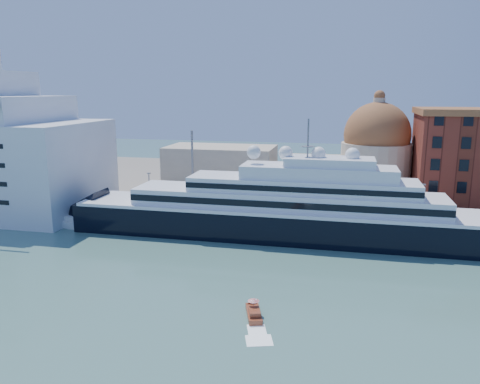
# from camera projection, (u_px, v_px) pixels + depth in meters

# --- Properties ---
(ground) EXTENTS (400.00, 400.00, 0.00)m
(ground) POSITION_uv_depth(u_px,v_px,m) (248.00, 279.00, 74.21)
(ground) COLOR #3B6760
(ground) RESTS_ON ground
(quay) EXTENTS (180.00, 10.00, 2.50)m
(quay) POSITION_uv_depth(u_px,v_px,m) (279.00, 216.00, 106.36)
(quay) COLOR gray
(quay) RESTS_ON ground
(land) EXTENTS (260.00, 72.00, 2.00)m
(land) POSITION_uv_depth(u_px,v_px,m) (297.00, 183.00, 145.50)
(land) COLOR slate
(land) RESTS_ON ground
(quay_fence) EXTENTS (180.00, 0.10, 1.20)m
(quay_fence) POSITION_uv_depth(u_px,v_px,m) (276.00, 214.00, 101.68)
(quay_fence) COLOR slate
(quay_fence) RESTS_ON quay
(superyacht) EXTENTS (93.94, 13.02, 28.08)m
(superyacht) POSITION_uv_depth(u_px,v_px,m) (262.00, 213.00, 95.54)
(superyacht) COLOR black
(superyacht) RESTS_ON ground
(service_barge) EXTENTS (12.24, 6.29, 2.63)m
(service_barge) POSITION_uv_depth(u_px,v_px,m) (65.00, 222.00, 103.64)
(service_barge) COLOR white
(service_barge) RESTS_ON ground
(water_taxi) EXTENTS (3.22, 5.55, 2.50)m
(water_taxi) POSITION_uv_depth(u_px,v_px,m) (254.00, 313.00, 61.69)
(water_taxi) COLOR brown
(water_taxi) RESTS_ON ground
(church) EXTENTS (66.00, 18.00, 25.50)m
(church) POSITION_uv_depth(u_px,v_px,m) (315.00, 160.00, 125.54)
(church) COLOR beige
(church) RESTS_ON land
(lamp_posts) EXTENTS (120.80, 2.40, 18.00)m
(lamp_posts) POSITION_uv_depth(u_px,v_px,m) (223.00, 179.00, 105.60)
(lamp_posts) COLOR slate
(lamp_posts) RESTS_ON quay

